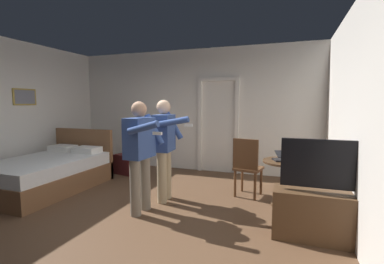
# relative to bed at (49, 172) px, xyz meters

# --- Properties ---
(ground_plane) EXTENTS (6.30, 6.30, 0.00)m
(ground_plane) POSITION_rel_bed_xyz_m (1.96, -0.43, -0.30)
(ground_plane) COLOR brown
(wall_back) EXTENTS (5.97, 0.12, 2.79)m
(wall_back) POSITION_rel_bed_xyz_m (1.96, 2.32, 1.09)
(wall_back) COLOR silver
(wall_back) RESTS_ON ground_plane
(wall_right) EXTENTS (0.12, 5.62, 2.79)m
(wall_right) POSITION_rel_bed_xyz_m (4.88, -0.43, 1.09)
(wall_right) COLOR silver
(wall_right) RESTS_ON ground_plane
(doorway_frame) EXTENTS (0.93, 0.08, 2.13)m
(doorway_frame) POSITION_rel_bed_xyz_m (2.61, 2.24, 0.92)
(doorway_frame) COLOR white
(doorway_frame) RESTS_ON ground_plane
(bed) EXTENTS (1.41, 2.09, 1.02)m
(bed) POSITION_rel_bed_xyz_m (0.00, 0.00, 0.00)
(bed) COLOR brown
(bed) RESTS_ON ground_plane
(tv_flatscreen) EXTENTS (1.09, 0.40, 1.17)m
(tv_flatscreen) POSITION_rel_bed_xyz_m (4.52, -0.42, 0.04)
(tv_flatscreen) COLOR #4C331E
(tv_flatscreen) RESTS_ON ground_plane
(side_table) EXTENTS (0.70, 0.70, 0.70)m
(side_table) POSITION_rel_bed_xyz_m (4.10, 0.55, 0.17)
(side_table) COLOR #4C331E
(side_table) RESTS_ON ground_plane
(laptop) EXTENTS (0.41, 0.41, 0.16)m
(laptop) POSITION_rel_bed_xyz_m (4.08, 0.51, 0.45)
(laptop) COLOR black
(laptop) RESTS_ON side_table
(bottle_on_table) EXTENTS (0.06, 0.06, 0.29)m
(bottle_on_table) POSITION_rel_bed_xyz_m (4.24, 0.47, 0.52)
(bottle_on_table) COLOR #325311
(bottle_on_table) RESTS_ON side_table
(wooden_chair) EXTENTS (0.49, 0.49, 0.99)m
(wooden_chair) POSITION_rel_bed_xyz_m (3.49, 0.76, 0.24)
(wooden_chair) COLOR brown
(wooden_chair) RESTS_ON ground_plane
(person_blue_shirt) EXTENTS (0.64, 0.63, 1.59)m
(person_blue_shirt) POSITION_rel_bed_xyz_m (2.16, -0.41, 0.62)
(person_blue_shirt) COLOR gray
(person_blue_shirt) RESTS_ON ground_plane
(person_striped_shirt) EXTENTS (0.69, 0.55, 1.61)m
(person_striped_shirt) POSITION_rel_bed_xyz_m (2.27, 0.15, 0.62)
(person_striped_shirt) COLOR tan
(person_striped_shirt) RESTS_ON ground_plane
(suitcase_dark) EXTENTS (0.68, 0.50, 0.43)m
(suitcase_dark) POSITION_rel_bed_xyz_m (0.81, 1.41, -0.09)
(suitcase_dark) COLOR #4C1919
(suitcase_dark) RESTS_ON ground_plane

